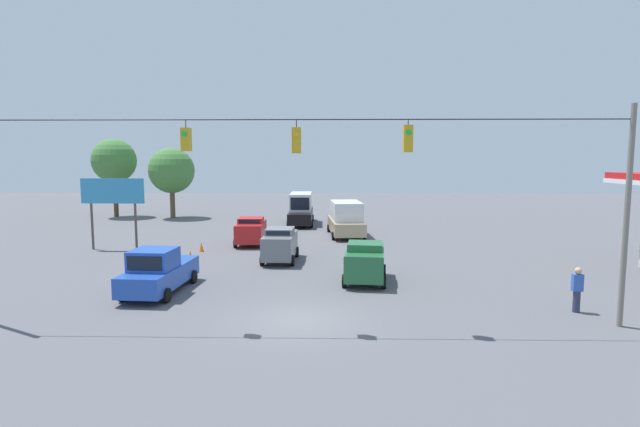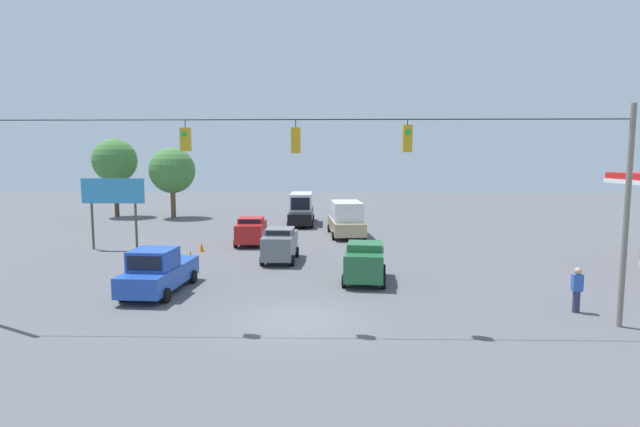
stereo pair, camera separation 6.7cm
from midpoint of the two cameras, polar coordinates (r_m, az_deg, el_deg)
ground_plane at (r=19.62m, az=-2.60°, el=-12.04°), size 140.00×140.00×0.00m
overhead_signal_span at (r=18.17m, az=-2.59°, el=2.83°), size 24.05×0.38×8.11m
box_truck_tan_oncoming_deep at (r=39.76m, az=2.93°, el=-0.62°), size 3.03×6.62×2.77m
pickup_truck_blue_parked_shoulder at (r=24.30m, az=-18.04°, el=-6.35°), size 2.43×5.39×2.12m
box_truck_black_withflow_deep at (r=46.97m, az=-2.23°, el=0.54°), size 2.43×7.54×2.91m
sedan_grey_withflow_mid at (r=30.14m, az=-4.64°, el=-3.49°), size 2.05×4.11×2.02m
sedan_red_withflow_far at (r=36.17m, az=-7.94°, el=-1.93°), size 2.21×4.19×1.95m
sedan_green_crossing_near at (r=25.20m, az=5.10°, el=-5.47°), size 2.40×4.00×1.99m
traffic_cone_nearest at (r=24.43m, az=-19.76°, el=-7.95°), size 0.32×0.32×0.63m
traffic_cone_second at (r=26.58m, az=-18.16°, el=-6.74°), size 0.32×0.32×0.63m
traffic_cone_third at (r=29.17m, az=-15.82°, el=-5.51°), size 0.32×0.32×0.63m
traffic_cone_fourth at (r=31.35m, az=-14.66°, el=-4.66°), size 0.32×0.32×0.63m
traffic_cone_fifth at (r=34.15m, az=-13.45°, el=-3.73°), size 0.32×0.32×0.63m
roadside_billboard at (r=36.41m, az=-22.66°, el=1.80°), size 4.27×0.16×4.84m
pedestrian at (r=22.74m, az=27.24°, el=-7.72°), size 0.40×0.28×1.84m
tree_horizon_left at (r=53.81m, az=-16.64°, el=4.70°), size 4.68×4.68×7.26m
tree_horizon_right at (r=56.83m, az=-22.50°, el=5.57°), size 4.56×4.56×8.21m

